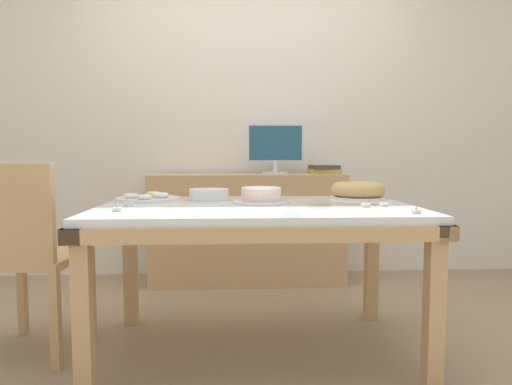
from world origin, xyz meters
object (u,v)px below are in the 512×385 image
(cake_chocolate_round, at_px, (261,196))
(tealight_left_edge, at_px, (366,205))
(cake_golden_bundt, at_px, (358,190))
(plate_stack, at_px, (209,194))
(chair, at_px, (27,250))
(tealight_near_cakes, at_px, (128,204))
(computer_monitor, at_px, (275,149))
(book_stack, at_px, (324,170))
(pastry_platter, at_px, (148,198))
(tealight_near_front, at_px, (384,204))
(tealight_right_edge, at_px, (416,211))
(tealight_centre, at_px, (117,209))

(cake_chocolate_round, height_order, tealight_left_edge, cake_chocolate_round)
(cake_golden_bundt, xyz_separation_m, plate_stack, (-0.82, -0.05, -0.01))
(cake_chocolate_round, xyz_separation_m, cake_golden_bundt, (0.55, 0.23, 0.01))
(tealight_left_edge, bearing_deg, plate_stack, 153.60)
(chair, height_order, tealight_near_cakes, chair)
(computer_monitor, relative_size, cake_chocolate_round, 1.53)
(book_stack, xyz_separation_m, tealight_left_edge, (-0.09, -1.40, -0.12))
(pastry_platter, bearing_deg, tealight_left_edge, -19.51)
(book_stack, relative_size, cake_golden_bundt, 0.79)
(chair, xyz_separation_m, tealight_left_edge, (1.60, -0.11, 0.22))
(tealight_near_cakes, height_order, tealight_near_front, same)
(tealight_right_edge, height_order, tealight_left_edge, same)
(cake_golden_bundt, distance_m, tealight_right_edge, 0.66)
(tealight_right_edge, height_order, tealight_centre, same)
(cake_golden_bundt, distance_m, tealight_centre, 1.30)
(cake_golden_bundt, height_order, tealight_near_front, cake_golden_bundt)
(tealight_right_edge, relative_size, tealight_near_cakes, 1.00)
(cake_chocolate_round, bearing_deg, computer_monitor, 81.23)
(chair, height_order, tealight_left_edge, chair)
(tealight_near_cakes, bearing_deg, tealight_centre, -91.00)
(plate_stack, xyz_separation_m, tealight_left_edge, (0.74, -0.37, -0.02))
(cake_golden_bundt, relative_size, tealight_left_edge, 7.72)
(tealight_left_edge, bearing_deg, chair, 175.89)
(tealight_right_edge, bearing_deg, cake_golden_bundt, 95.39)
(cake_chocolate_round, bearing_deg, plate_stack, 146.13)
(plate_stack, xyz_separation_m, tealight_near_front, (0.83, -0.35, -0.02))
(tealight_near_cakes, bearing_deg, cake_golden_bundt, 14.84)
(pastry_platter, bearing_deg, tealight_right_edge, -27.01)
(tealight_near_front, bearing_deg, tealight_right_edge, -78.78)
(computer_monitor, bearing_deg, chair, -135.61)
(cake_chocolate_round, relative_size, plate_stack, 1.32)
(cake_golden_bundt, bearing_deg, computer_monitor, 110.52)
(cake_chocolate_round, height_order, tealight_centre, cake_chocolate_round)
(computer_monitor, bearing_deg, tealight_right_edge, -75.29)
(computer_monitor, distance_m, cake_chocolate_round, 1.25)
(chair, relative_size, tealight_left_edge, 23.50)
(book_stack, distance_m, cake_chocolate_round, 1.34)
(book_stack, bearing_deg, pastry_platter, -138.61)
(chair, distance_m, tealight_centre, 0.57)
(chair, bearing_deg, plate_stack, 16.58)
(chair, bearing_deg, pastry_platter, 26.46)
(cake_golden_bundt, height_order, tealight_centre, cake_golden_bundt)
(pastry_platter, xyz_separation_m, plate_stack, (0.32, -0.01, 0.02))
(cake_golden_bundt, relative_size, tealight_right_edge, 7.72)
(computer_monitor, relative_size, tealight_near_cakes, 10.60)
(plate_stack, bearing_deg, tealight_right_edge, -34.45)
(pastry_platter, distance_m, tealight_right_edge, 1.36)
(chair, height_order, plate_stack, chair)
(pastry_platter, xyz_separation_m, tealight_centre, (-0.05, -0.48, -0.00))
(tealight_left_edge, distance_m, tealight_centre, 1.12)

